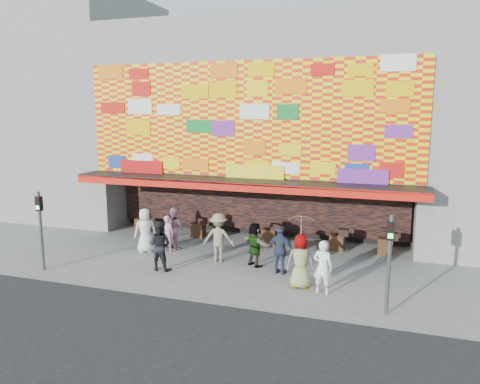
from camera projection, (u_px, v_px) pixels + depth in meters
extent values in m
plane|color=slate|center=(211.00, 275.00, 17.16)|extent=(90.00, 90.00, 0.00)
cube|color=black|center=(107.00, 364.00, 11.08)|extent=(30.00, 8.00, 0.02)
cube|color=gray|center=(269.00, 99.00, 23.50)|extent=(15.00, 8.00, 7.00)
cube|color=black|center=(273.00, 194.00, 25.30)|extent=(15.00, 6.00, 3.00)
cube|color=gray|center=(115.00, 199.00, 23.85)|extent=(0.40, 2.00, 3.00)
cube|color=gray|center=(420.00, 220.00, 19.28)|extent=(0.40, 2.00, 3.00)
cube|color=black|center=(240.00, 181.00, 19.81)|extent=(15.20, 1.60, 0.12)
cube|color=red|center=(234.00, 187.00, 19.11)|extent=(15.20, 0.04, 0.35)
cube|color=#FFE400|center=(244.00, 120.00, 19.89)|extent=(14.80, 0.08, 4.90)
cube|color=black|center=(256.00, 203.00, 22.35)|extent=(14.00, 0.25, 2.50)
cube|color=gray|center=(57.00, 109.00, 27.66)|extent=(11.00, 8.00, 12.00)
cylinder|color=#59595B|center=(41.00, 231.00, 17.44)|extent=(0.12, 0.12, 3.00)
cube|color=black|center=(39.00, 204.00, 17.26)|extent=(0.22, 0.18, 0.55)
cube|color=black|center=(37.00, 201.00, 17.15)|extent=(0.14, 0.02, 0.14)
cube|color=#19E533|center=(37.00, 208.00, 17.19)|extent=(0.14, 0.02, 0.14)
cylinder|color=#59595B|center=(389.00, 266.00, 13.55)|extent=(0.12, 0.12, 3.00)
cube|color=black|center=(391.00, 231.00, 13.37)|extent=(0.22, 0.18, 0.55)
cube|color=black|center=(391.00, 227.00, 13.26)|extent=(0.14, 0.02, 0.14)
cube|color=#19E533|center=(391.00, 236.00, 13.31)|extent=(0.14, 0.02, 0.14)
imported|color=white|center=(145.00, 230.00, 19.76)|extent=(1.09, 1.02, 1.88)
imported|color=#CB83A0|center=(168.00, 233.00, 19.88)|extent=(0.64, 0.49, 1.58)
imported|color=black|center=(160.00, 245.00, 17.53)|extent=(0.92, 0.72, 1.89)
imported|color=gray|center=(219.00, 237.00, 18.54)|extent=(1.36, 0.93, 1.94)
imported|color=#2E3551|center=(281.00, 250.00, 17.11)|extent=(1.12, 0.62, 1.81)
imported|color=gray|center=(255.00, 244.00, 17.98)|extent=(1.61, 1.29, 1.71)
imported|color=gray|center=(300.00, 261.00, 15.76)|extent=(1.03, 0.80, 1.87)
imported|color=white|center=(323.00, 267.00, 15.26)|extent=(0.71, 0.52, 1.80)
imported|color=#BA7890|center=(174.00, 228.00, 20.34)|extent=(1.08, 0.98, 1.80)
imported|color=beige|center=(301.00, 227.00, 15.55)|extent=(1.12, 1.13, 0.82)
cylinder|color=#4C3326|center=(301.00, 252.00, 15.70)|extent=(0.02, 0.02, 1.00)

